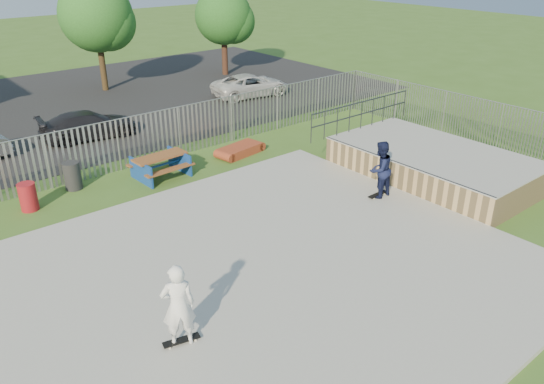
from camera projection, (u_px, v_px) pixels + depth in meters
ground at (241, 286)px, 13.40m from camera, size 120.00×120.00×0.00m
concrete_slab at (241, 283)px, 13.37m from camera, size 15.00×12.00×0.15m
quarter_pipe at (432, 164)px, 19.37m from camera, size 5.50×7.05×2.19m
fence at (179, 183)px, 16.75m from camera, size 26.04×16.02×2.00m
picnic_table at (161, 166)px, 19.52m from camera, size 2.05×1.71×0.83m
funbox at (240, 150)px, 21.71m from camera, size 1.92×1.17×0.36m
trash_bin_red at (28, 197)px, 17.05m from camera, size 0.55×0.55×0.92m
trash_bin_grey at (72, 176)px, 18.52m from camera, size 0.59×0.59×0.99m
parking_lot at (16, 116)px, 26.66m from camera, size 40.00×18.00×0.02m
car_dark at (88, 125)px, 23.30m from camera, size 4.31×2.14×1.20m
car_white at (251, 85)px, 29.79m from camera, size 4.66×2.64×1.23m
tree_mid at (96, 15)px, 29.53m from camera, size 4.08×4.08×6.29m
tree_right at (223, 16)px, 33.47m from camera, size 3.57×3.57×5.51m
skateboard_a at (377, 195)px, 17.80m from camera, size 0.81×0.23×0.08m
skateboard_b at (182, 341)px, 11.26m from camera, size 0.82×0.38×0.08m
skater_navy at (380, 170)px, 17.41m from camera, size 0.97×0.77×1.94m
skater_white at (178, 306)px, 10.86m from camera, size 0.83×0.71×1.94m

